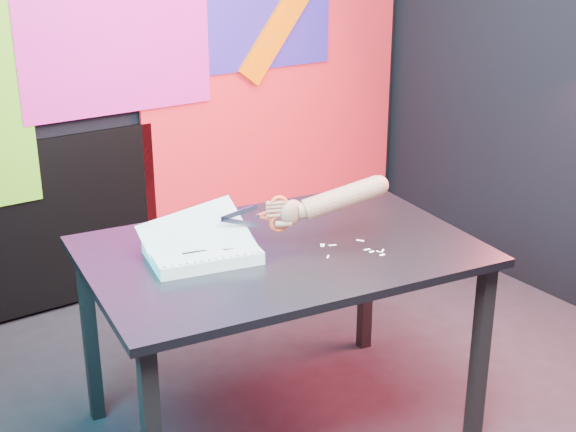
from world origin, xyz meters
TOP-DOWN VIEW (x-y plane):
  - room at (0.00, 0.00)m, footprint 3.01×3.01m
  - backdrop at (0.06, 1.46)m, footprint 2.88×0.05m
  - work_table at (-0.28, 0.05)m, footprint 1.45×1.07m
  - printout_stack at (-0.55, 0.12)m, footprint 0.40×0.33m
  - scissors at (-0.30, 0.05)m, footprint 0.23×0.09m
  - hand_forearm at (-0.10, -0.02)m, footprint 0.41×0.18m
  - paper_clippings at (-0.07, -0.10)m, footprint 0.21×0.20m

SIDE VIEW (x-z plane):
  - work_table at x=-0.28m, z-range 0.30..1.05m
  - paper_clippings at x=-0.07m, z-range 0.75..0.75m
  - printout_stack at x=-0.55m, z-range 0.68..0.87m
  - scissors at x=-0.30m, z-range 0.81..0.95m
  - hand_forearm at x=-0.10m, z-range 0.83..0.99m
  - backdrop at x=0.06m, z-range -0.08..2.00m
  - room at x=0.00m, z-range 0.00..2.71m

